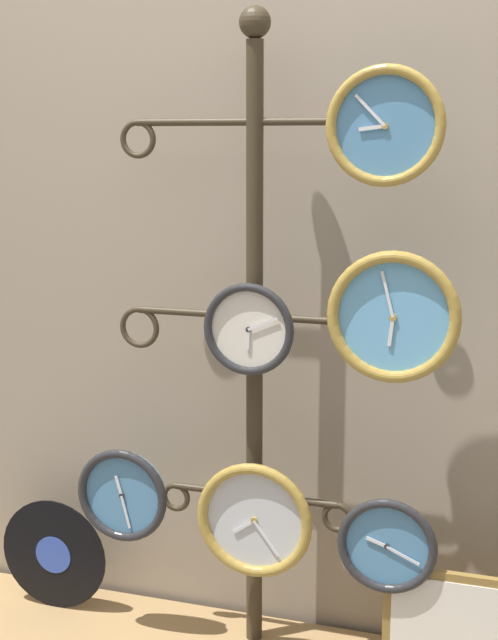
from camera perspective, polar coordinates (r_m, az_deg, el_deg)
name	(u,v)px	position (r m, az deg, el deg)	size (l,w,h in m)	color
shop_wall	(272,166)	(2.49, 1.46, 9.83)	(4.40, 0.04, 2.80)	gray
display_stand	(254,420)	(2.46, 0.35, -6.45)	(0.79, 0.34, 1.80)	#382D1E
clock_top_right	(385,126)	(2.17, 8.72, 12.17)	(0.28, 0.04, 0.28)	#4C84B2
clock_middle_center	(249,329)	(2.32, 0.01, -0.58)	(0.25, 0.04, 0.25)	silver
clock_middle_right	(393,317)	(2.20, 9.22, 0.19)	(0.33, 0.04, 0.33)	#60A8DB
clock_bottom_left	(123,495)	(2.58, -8.08, -11.02)	(0.27, 0.04, 0.27)	#4C84B2
clock_bottom_center	(255,520)	(2.43, 0.36, -12.66)	(0.32, 0.04, 0.32)	silver
clock_bottom_right	(387,545)	(2.38, 8.84, -14.06)	(0.26, 0.04, 0.26)	#4C84B2
vinyl_record	(54,554)	(2.86, -12.39, -14.44)	(0.35, 0.01, 0.35)	black
picture_frame	(468,635)	(2.48, 13.83, -19.01)	(0.44, 0.02, 0.33)	olive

